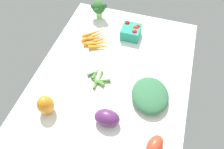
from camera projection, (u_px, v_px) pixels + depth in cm
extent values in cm
cube|color=white|center=(112.00, 78.00, 111.55)|extent=(104.00, 76.00, 2.00)
ellipsoid|color=#5D2961|center=(107.00, 118.00, 93.44)|extent=(7.92, 11.44, 7.33)
cube|color=teal|center=(131.00, 32.00, 125.65)|extent=(10.35, 10.35, 6.38)
sphere|color=red|center=(137.00, 28.00, 123.96)|extent=(3.07, 3.07, 3.07)
sphere|color=red|center=(135.00, 29.00, 123.87)|extent=(2.90, 2.90, 2.90)
sphere|color=red|center=(127.00, 23.00, 125.70)|extent=(3.00, 3.00, 3.00)
sphere|color=red|center=(134.00, 32.00, 121.68)|extent=(3.17, 3.17, 3.17)
sphere|color=red|center=(138.00, 27.00, 123.96)|extent=(2.54, 2.54, 2.54)
ellipsoid|color=orange|center=(46.00, 105.00, 95.47)|extent=(10.31, 10.31, 10.23)
cylinder|color=#94CF7C|center=(99.00, 14.00, 136.39)|extent=(3.65, 3.65, 4.66)
sphere|color=#2C6328|center=(99.00, 7.00, 132.15)|extent=(7.84, 7.84, 7.84)
sphere|color=#2A6528|center=(94.00, 6.00, 132.88)|extent=(4.23, 4.23, 4.23)
sphere|color=#2D612D|center=(93.00, 6.00, 131.05)|extent=(3.32, 3.32, 3.32)
sphere|color=#25682D|center=(97.00, 10.00, 130.37)|extent=(3.75, 3.75, 3.75)
sphere|color=#2C5F2F|center=(104.00, 6.00, 130.33)|extent=(3.93, 3.93, 3.93)
cone|color=#488E35|center=(102.00, 83.00, 107.40)|extent=(1.93, 6.55, 1.84)
cone|color=#54832F|center=(97.00, 83.00, 107.60)|extent=(6.98, 2.15, 1.62)
cone|color=#4C8335|center=(96.00, 73.00, 110.93)|extent=(7.42, 2.63, 1.86)
cone|color=#4F802B|center=(100.00, 76.00, 110.05)|extent=(6.29, 1.64, 1.45)
cone|color=#4C7D30|center=(103.00, 81.00, 108.20)|extent=(4.45, 7.94, 1.92)
cone|color=#518138|center=(97.00, 81.00, 107.97)|extent=(4.33, 8.90, 1.97)
cone|color=#46793A|center=(94.00, 73.00, 111.17)|extent=(6.17, 5.84, 1.80)
cone|color=#55882E|center=(95.00, 77.00, 109.76)|extent=(8.35, 5.16, 1.70)
ellipsoid|color=#346D46|center=(150.00, 95.00, 100.85)|extent=(24.06, 22.15, 6.11)
cone|color=orange|center=(100.00, 47.00, 121.38)|extent=(7.02, 12.30, 2.59)
cone|color=orange|center=(98.00, 43.00, 123.22)|extent=(8.80, 15.86, 2.23)
cone|color=orange|center=(97.00, 41.00, 124.34)|extent=(11.38, 12.85, 2.35)
cone|color=orange|center=(96.00, 38.00, 125.63)|extent=(7.43, 13.67, 2.17)
cone|color=orange|center=(95.00, 35.00, 126.86)|extent=(14.19, 13.22, 2.33)
cone|color=orange|center=(94.00, 33.00, 128.22)|extent=(11.65, 12.08, 2.44)
ellipsoid|color=#E14026|center=(155.00, 145.00, 87.15)|extent=(10.65, 8.64, 5.89)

